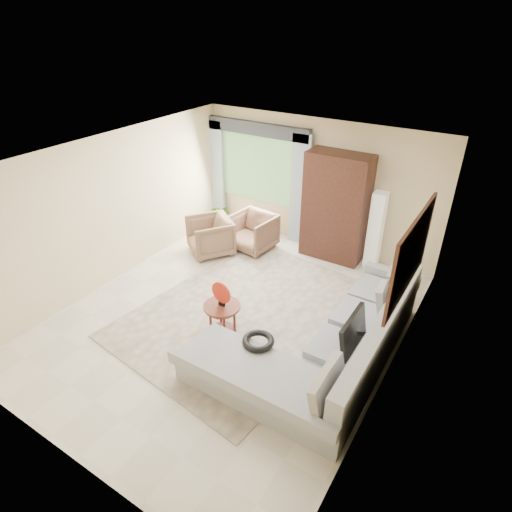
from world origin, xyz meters
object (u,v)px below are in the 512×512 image
Objects in this scene: tv_screen at (353,332)px; armoire at (336,207)px; armchair_left at (210,236)px; armchair_right at (252,232)px; coffee_table at (223,319)px; floor_lamp at (375,230)px; sectional_sofa at (330,351)px; potted_plant at (222,215)px.

tv_screen is 3.26m from armoire.
armchair_left is 1.00× the size of armchair_right.
coffee_table is 3.45m from floor_lamp.
tv_screen is at bearing 4.31° from sectional_sofa.
sectional_sofa is at bearing -36.06° from potted_plant.
tv_screen reaches higher than armchair_right.
coffee_table is 1.09× the size of potted_plant.
sectional_sofa is 6.30× the size of coffee_table.
coffee_table is 3.25m from armoire.
potted_plant is at bearing 151.31° from armchair_left.
armoire reaches higher than sectional_sofa.
potted_plant is 3.52m from floor_lamp.
armchair_right is at bearing -24.96° from potted_plant.
tv_screen is 0.49× the size of floor_lamp.
potted_plant is (-2.27, 3.09, -0.04)m from coffee_table.
armchair_left is 0.87m from armchair_right.
tv_screen is 5.07m from potted_plant.
coffee_table is 0.37× the size of floor_lamp.
armchair_left is (-3.36, 1.69, 0.09)m from sectional_sofa.
armchair_left reaches higher than potted_plant.
armchair_right is at bearing 113.24° from coffee_table.
armchair_left is 1.29m from potted_plant.
potted_plant is at bearing 143.94° from sectional_sofa.
armchair_right is (-1.09, 2.54, 0.09)m from coffee_table.
armchair_left is at bearing -156.59° from floor_lamp.
armchair_right is 0.55× the size of floor_lamp.
sectional_sofa is 3.58m from armchair_right.
floor_lamp is (2.92, 1.27, 0.37)m from armchair_left.
potted_plant is at bearing -179.00° from armoire.
sectional_sofa is at bearing -66.94° from armoire.
tv_screen is at bearing -76.60° from floor_lamp.
sectional_sofa is at bearing 8.85° from armchair_left.
tv_screen is at bearing 7.66° from coffee_table.
potted_plant is 0.34× the size of floor_lamp.
armchair_left is at bearing 131.57° from coffee_table.
sectional_sofa is at bearing -175.69° from tv_screen.
tv_screen is (0.27, 0.02, 0.44)m from sectional_sofa.
tv_screen reaches higher than armchair_left.
tv_screen is at bearing -62.46° from armoire.
floor_lamp is at bearing 22.47° from armchair_right.
armchair_right is 1.64× the size of potted_plant.
sectional_sofa is 1.66m from coffee_table.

